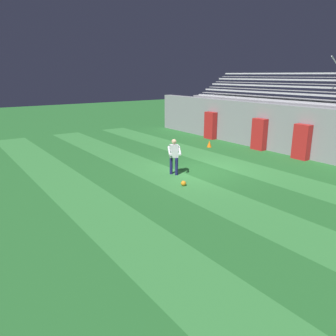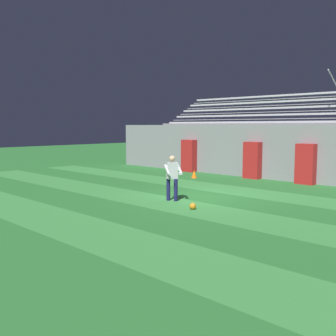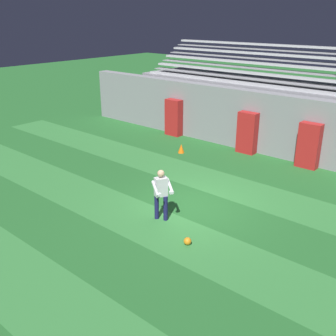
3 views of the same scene
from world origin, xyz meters
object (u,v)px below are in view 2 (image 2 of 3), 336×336
(padding_pillar_gate_left, at_px, (252,160))
(goalkeeper, at_px, (172,175))
(traffic_cone, at_px, (194,174))
(padding_pillar_gate_right, at_px, (306,164))
(soccer_ball, at_px, (193,206))
(padding_pillar_far_left, at_px, (189,156))

(padding_pillar_gate_left, height_order, goalkeeper, padding_pillar_gate_left)
(goalkeeper, distance_m, traffic_cone, 6.50)
(padding_pillar_gate_left, bearing_deg, padding_pillar_gate_right, 0.00)
(padding_pillar_gate_left, height_order, padding_pillar_gate_right, same)
(soccer_ball, xyz_separation_m, traffic_cone, (-5.05, 6.02, 0.10))
(padding_pillar_gate_right, distance_m, padding_pillar_far_left, 7.30)
(padding_pillar_far_left, xyz_separation_m, soccer_ball, (7.17, -8.02, -0.85))
(padding_pillar_far_left, xyz_separation_m, traffic_cone, (2.12, -2.00, -0.75))
(padding_pillar_far_left, xyz_separation_m, goalkeeper, (5.65, -7.40, -0.00))
(goalkeeper, xyz_separation_m, soccer_ball, (1.52, -0.62, -0.84))
(soccer_ball, height_order, traffic_cone, traffic_cone)
(padding_pillar_far_left, bearing_deg, padding_pillar_gate_left, 0.00)
(padding_pillar_gate_left, xyz_separation_m, padding_pillar_gate_right, (2.90, 0.00, 0.00))
(padding_pillar_gate_left, distance_m, padding_pillar_gate_right, 2.90)
(goalkeeper, height_order, soccer_ball, goalkeeper)
(goalkeeper, relative_size, soccer_ball, 7.59)
(padding_pillar_gate_left, xyz_separation_m, traffic_cone, (-2.28, -2.00, -0.75))
(padding_pillar_far_left, relative_size, traffic_cone, 4.56)
(padding_pillar_gate_right, xyz_separation_m, soccer_ball, (-0.13, -8.02, -0.85))
(padding_pillar_far_left, distance_m, traffic_cone, 3.01)
(padding_pillar_gate_right, relative_size, goalkeeper, 1.15)
(padding_pillar_gate_left, xyz_separation_m, padding_pillar_far_left, (-4.40, 0.00, 0.00))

